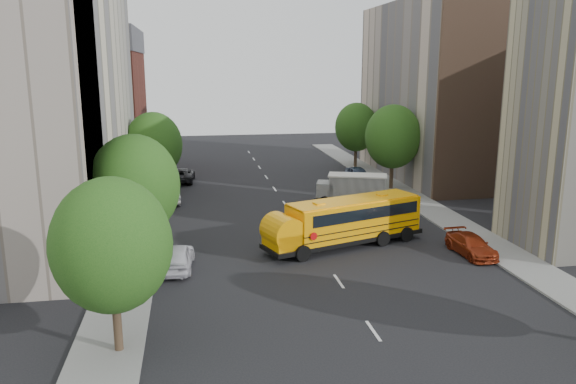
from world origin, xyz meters
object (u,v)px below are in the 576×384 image
object	(u,v)px
street_tree_1	(135,186)
parked_car_2	(182,175)
street_tree_4	(393,137)
parked_car_3	(471,245)
school_bus	(343,220)
parked_car_4	(358,175)
street_tree_0	(112,245)
safari_truck	(352,189)
parked_car_0	(177,257)
parked_car_1	(171,195)
street_tree_5	(356,127)
street_tree_2	(154,145)

from	to	relation	value
street_tree_1	parked_car_2	world-z (taller)	street_tree_1
street_tree_4	parked_car_3	xyz separation A→B (m)	(-1.69, -19.08, -4.44)
school_bus	parked_car_3	distance (m)	8.13
parked_car_4	street_tree_0	bearing A→B (deg)	-122.24
safari_truck	parked_car_4	xyz separation A→B (m)	(3.18, 8.73, -0.59)
street_tree_1	parked_car_0	xyz separation A→B (m)	(2.20, -0.55, -4.19)
school_bus	parked_car_1	bearing A→B (deg)	109.75
street_tree_4	school_bus	size ratio (longest dim) A/B	0.71
street_tree_5	parked_car_2	size ratio (longest dim) A/B	1.47
street_tree_1	parked_car_2	distance (m)	25.53
school_bus	parked_car_2	size ratio (longest dim) A/B	2.24
parked_car_4	safari_truck	bearing A→B (deg)	-110.16
street_tree_1	street_tree_4	world-z (taller)	street_tree_4
street_tree_0	street_tree_5	world-z (taller)	street_tree_5
street_tree_4	parked_car_2	bearing A→B (deg)	160.32
safari_truck	parked_car_3	distance (m)	14.46
parked_car_4	street_tree_5	bearing A→B (deg)	75.12
street_tree_5	school_bus	world-z (taller)	street_tree_5
street_tree_2	parked_car_4	xyz separation A→B (m)	(19.80, 3.62, -4.03)
street_tree_0	street_tree_4	bearing A→B (deg)	51.84
school_bus	parked_car_0	xyz separation A→B (m)	(-10.66, -2.53, -1.01)
street_tree_2	street_tree_4	xyz separation A→B (m)	(22.00, 0.00, 0.25)
street_tree_4	parked_car_4	distance (m)	6.02
street_tree_1	street_tree_2	distance (m)	18.00
street_tree_1	parked_car_0	distance (m)	4.76
safari_truck	parked_car_4	distance (m)	9.31
street_tree_1	street_tree_5	xyz separation A→B (m)	(22.00, 30.00, -0.25)
parked_car_0	parked_car_3	size ratio (longest dim) A/B	1.02
street_tree_1	parked_car_4	world-z (taller)	street_tree_1
street_tree_0	parked_car_0	size ratio (longest dim) A/B	1.65
parked_car_0	parked_car_3	distance (m)	18.12
parked_car_3	safari_truck	bearing A→B (deg)	101.51
street_tree_4	parked_car_4	bearing A→B (deg)	121.31
school_bus	parked_car_0	bearing A→B (deg)	174.00
parked_car_0	parked_car_2	world-z (taller)	parked_car_0
street_tree_0	safari_truck	xyz separation A→B (m)	(16.62, 22.88, -3.26)
parked_car_1	parked_car_2	distance (m)	9.04
street_tree_5	street_tree_4	bearing A→B (deg)	-90.00
street_tree_0	parked_car_2	size ratio (longest dim) A/B	1.45
parked_car_4	parked_car_0	bearing A→B (deg)	-128.63
parked_car_0	parked_car_4	xyz separation A→B (m)	(17.60, 22.17, 0.03)
school_bus	parked_car_1	distance (m)	18.21
school_bus	street_tree_5	bearing A→B (deg)	52.60
street_tree_0	parked_car_0	bearing A→B (deg)	76.89
school_bus	parked_car_4	world-z (taller)	school_bus
parked_car_1	street_tree_2	bearing A→B (deg)	-58.06
street_tree_1	school_bus	xyz separation A→B (m)	(12.86, 1.97, -3.18)
street_tree_2	street_tree_5	distance (m)	25.06
parked_car_2	parked_car_4	bearing A→B (deg)	173.38
street_tree_5	parked_car_0	bearing A→B (deg)	-122.95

